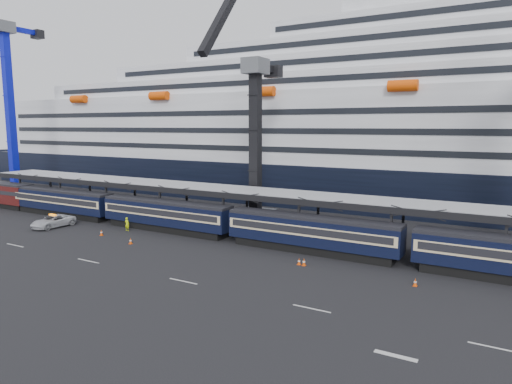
# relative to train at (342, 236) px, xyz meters

# --- Properties ---
(ground) EXTENTS (260.00, 260.00, 0.00)m
(ground) POSITION_rel_train_xyz_m (4.65, -10.00, -2.20)
(ground) COLOR black
(ground) RESTS_ON ground
(lane_markings) EXTENTS (111.00, 4.27, 0.02)m
(lane_markings) POSITION_rel_train_xyz_m (12.80, -15.23, -2.19)
(lane_markings) COLOR beige
(lane_markings) RESTS_ON ground
(train) EXTENTS (133.05, 3.00, 4.05)m
(train) POSITION_rel_train_xyz_m (0.00, 0.00, 0.00)
(train) COLOR black
(train) RESTS_ON ground
(canopy) EXTENTS (130.00, 6.25, 5.53)m
(canopy) POSITION_rel_train_xyz_m (4.65, 4.00, 3.05)
(canopy) COLOR #97999F
(canopy) RESTS_ON ground
(cruise_ship) EXTENTS (214.09, 28.84, 34.00)m
(cruise_ship) POSITION_rel_train_xyz_m (3.57, 35.99, 10.14)
(cruise_ship) COLOR black
(cruise_ship) RESTS_ON ground
(crane_blue) EXTENTS (4.50, 19.91, 52.01)m
(crane_blue) POSITION_rel_train_xyz_m (-67.35, 7.55, 16.03)
(crane_blue) COLOR #4E5156
(crane_blue) RESTS_ON ground
(crane_dark_near) EXTENTS (4.50, 17.75, 35.08)m
(crane_dark_near) POSITION_rel_train_xyz_m (-15.35, 8.59, 9.73)
(crane_dark_near) COLOR #4E5156
(crane_dark_near) RESTS_ON ground
(pickup_truck) EXTENTS (2.80, 5.82, 1.60)m
(pickup_truck) POSITION_rel_train_xyz_m (-37.79, -5.83, -1.40)
(pickup_truck) COLOR #B7B9BF
(pickup_truck) RESTS_ON ground
(worker) EXTENTS (0.68, 0.47, 1.76)m
(worker) POSITION_rel_train_xyz_m (-27.69, -2.50, -1.32)
(worker) COLOR #CEE90C
(worker) RESTS_ON ground
(traffic_cone_a) EXTENTS (0.37, 0.37, 0.74)m
(traffic_cone_a) POSITION_rel_train_xyz_m (-28.60, -5.88, -1.84)
(traffic_cone_a) COLOR #EA4B07
(traffic_cone_a) RESTS_ON ground
(traffic_cone_b) EXTENTS (0.37, 0.37, 0.73)m
(traffic_cone_b) POSITION_rel_train_xyz_m (-22.54, -7.06, -1.84)
(traffic_cone_b) COLOR #EA4B07
(traffic_cone_b) RESTS_ON ground
(traffic_cone_c) EXTENTS (0.37, 0.37, 0.74)m
(traffic_cone_c) POSITION_rel_train_xyz_m (-2.08, -4.71, -1.83)
(traffic_cone_c) COLOR #EA4B07
(traffic_cone_c) RESTS_ON ground
(traffic_cone_d) EXTENTS (0.34, 0.34, 0.68)m
(traffic_cone_d) POSITION_rel_train_xyz_m (-2.62, -4.65, -1.86)
(traffic_cone_d) COLOR #EA4B07
(traffic_cone_d) RESTS_ON ground
(traffic_cone_e) EXTENTS (0.35, 0.35, 0.69)m
(traffic_cone_e) POSITION_rel_train_xyz_m (8.33, -5.25, -1.86)
(traffic_cone_e) COLOR #EA4B07
(traffic_cone_e) RESTS_ON ground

